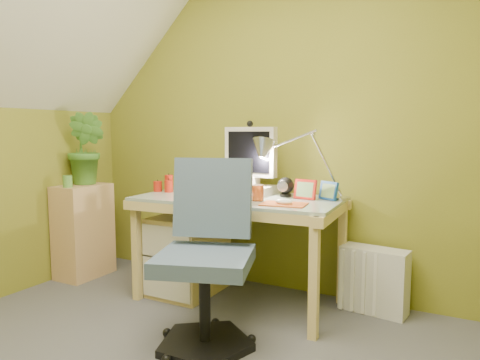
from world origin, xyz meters
The scene contains 19 objects.
wall_back centered at (0.00, 1.60, 1.20)m, with size 3.20×0.01×2.40m, color olive.
desk centered at (-0.13, 1.21, 0.35)m, with size 1.32×0.66×0.71m, color tan, non-canonical shape.
monitor centered at (-0.13, 1.39, 0.95)m, with size 0.36×0.21×0.49m, color beige, non-canonical shape.
speaker_left centered at (-0.40, 1.37, 0.76)m, with size 0.09×0.09×0.11m, color black, non-canonical shape.
speaker_right centered at (0.14, 1.37, 0.78)m, with size 0.11×0.11×0.13m, color black, non-canonical shape.
keyboard centered at (-0.21, 1.07, 0.72)m, with size 0.46×0.15×0.02m, color silver.
mousepad centered at (0.25, 1.07, 0.71)m, with size 0.26×0.19×0.01m, color #BE501D.
mouse centered at (0.25, 1.07, 0.73)m, with size 0.10×0.07×0.04m, color white.
amber_tumbler centered at (0.05, 1.13, 0.76)m, with size 0.08×0.08×0.10m, color #9A4216.
candle_cluster centered at (-0.73, 1.22, 0.77)m, with size 0.15×0.13×0.11m, color #B11F0F, non-canonical shape.
photo_frame_red centered at (0.29, 1.33, 0.77)m, with size 0.15×0.02×0.13m, color red.
photo_frame_blue centered at (0.43, 1.37, 0.77)m, with size 0.14×0.02×0.12m, color navy.
photo_frame_green centered at (-0.53, 1.35, 0.77)m, with size 0.15×0.02×0.12m, color #BDD290.
desk_lamp centered at (0.32, 1.39, 1.02)m, with size 0.59×0.25×0.63m, color #BCBBC0, non-canonical shape.
side_ledge centered at (-1.45, 1.11, 0.36)m, with size 0.27×0.41×0.72m, color tan.
potted_plant centered at (-1.44, 1.16, 1.01)m, with size 0.31×0.25×0.56m, color #417B29.
green_cup centered at (-1.43, 0.96, 0.77)m, with size 0.07×0.07×0.09m, color #59953E.
task_chair centered at (0.02, 0.57, 0.49)m, with size 0.54×0.54×0.98m, color #43566E, non-canonical shape.
radiator centered at (0.71, 1.46, 0.20)m, with size 0.41×0.16×0.41m, color silver.
Camera 1 is at (1.22, -1.32, 1.14)m, focal length 33.00 mm.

